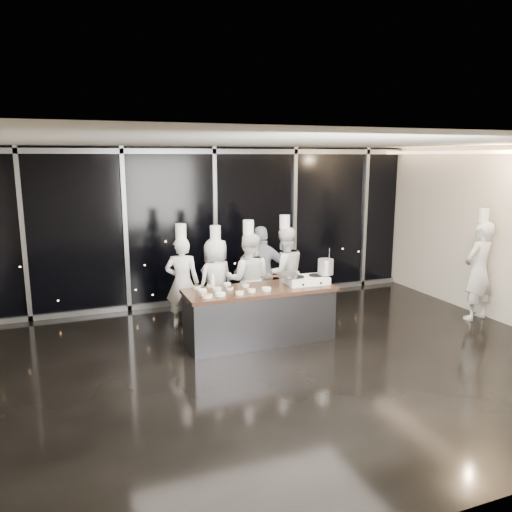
# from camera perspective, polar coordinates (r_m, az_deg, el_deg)

# --- Properties ---
(ground) EXTENTS (9.00, 9.00, 0.00)m
(ground) POSITION_cam_1_polar(r_m,az_deg,el_deg) (7.63, 2.94, -11.89)
(ground) COLOR black
(ground) RESTS_ON ground
(room_shell) EXTENTS (9.02, 7.02, 3.21)m
(room_shell) POSITION_cam_1_polar(r_m,az_deg,el_deg) (7.13, 4.42, 5.17)
(room_shell) COLOR beige
(room_shell) RESTS_ON ground
(window_wall) EXTENTS (8.90, 0.11, 3.20)m
(window_wall) POSITION_cam_1_polar(r_m,az_deg,el_deg) (10.33, -4.75, 3.47)
(window_wall) COLOR black
(window_wall) RESTS_ON ground
(demo_counter) EXTENTS (2.46, 0.86, 0.90)m
(demo_counter) POSITION_cam_1_polar(r_m,az_deg,el_deg) (8.25, 0.41, -6.70)
(demo_counter) COLOR #3D3D42
(demo_counter) RESTS_ON ground
(stove) EXTENTS (0.71, 0.47, 0.14)m
(stove) POSITION_cam_1_polar(r_m,az_deg,el_deg) (8.44, 5.80, -2.73)
(stove) COLOR white
(stove) RESTS_ON demo_counter
(frying_pan) EXTENTS (0.60, 0.36, 0.06)m
(frying_pan) POSITION_cam_1_polar(r_m,az_deg,el_deg) (8.30, 3.57, -2.20)
(frying_pan) COLOR gray
(frying_pan) RESTS_ON stove
(stock_pot) EXTENTS (0.27, 0.27, 0.26)m
(stock_pot) POSITION_cam_1_polar(r_m,az_deg,el_deg) (8.52, 7.96, -1.22)
(stock_pot) COLOR silver
(stock_pot) RESTS_ON stove
(prep_bowls) EXTENTS (1.16, 0.73, 0.05)m
(prep_bowls) POSITION_cam_1_polar(r_m,az_deg,el_deg) (7.94, -3.55, -3.88)
(prep_bowls) COLOR white
(prep_bowls) RESTS_ON demo_counter
(squeeze_bottle) EXTENTS (0.07, 0.07, 0.26)m
(squeeze_bottle) POSITION_cam_1_polar(r_m,az_deg,el_deg) (8.14, -4.99, -2.82)
(squeeze_bottle) COLOR white
(squeeze_bottle) RESTS_ON demo_counter
(chef_far_left) EXTENTS (0.69, 0.57, 1.87)m
(chef_far_left) POSITION_cam_1_polar(r_m,az_deg,el_deg) (8.87, -8.43, -2.92)
(chef_far_left) COLOR silver
(chef_far_left) RESTS_ON ground
(chef_left) EXTENTS (0.91, 0.77, 1.80)m
(chef_left) POSITION_cam_1_polar(r_m,az_deg,el_deg) (9.05, -4.58, -2.81)
(chef_left) COLOR silver
(chef_left) RESTS_ON ground
(chef_center) EXTENTS (0.99, 0.89, 1.91)m
(chef_center) POSITION_cam_1_polar(r_m,az_deg,el_deg) (8.92, -0.86, -2.65)
(chef_center) COLOR silver
(chef_center) RESTS_ON ground
(guest) EXTENTS (1.11, 0.69, 1.77)m
(guest) POSITION_cam_1_polar(r_m,az_deg,el_deg) (9.17, 0.65, -2.06)
(guest) COLOR #141E37
(guest) RESTS_ON ground
(chef_right) EXTENTS (0.84, 0.66, 1.95)m
(chef_right) POSITION_cam_1_polar(r_m,az_deg,el_deg) (9.39, 3.23, -1.84)
(chef_right) COLOR silver
(chef_right) RESTS_ON ground
(chef_side) EXTENTS (0.75, 0.57, 2.08)m
(chef_side) POSITION_cam_1_polar(r_m,az_deg,el_deg) (10.10, 24.09, -1.45)
(chef_side) COLOR silver
(chef_side) RESTS_ON ground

